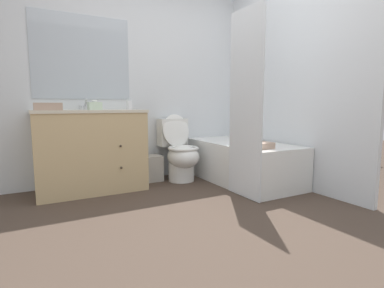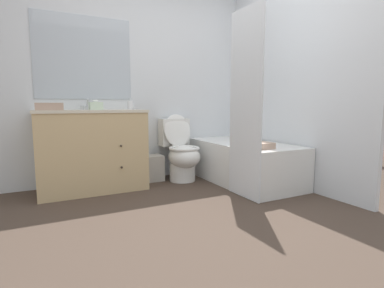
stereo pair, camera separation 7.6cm
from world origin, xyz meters
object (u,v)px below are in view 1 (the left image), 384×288
(toilet, at_px, (180,153))
(soap_dispenser, at_px, (129,105))
(bathtub, at_px, (242,162))
(bath_towel_folded, at_px, (257,145))
(sink_faucet, at_px, (86,107))
(vanity_cabinet, at_px, (91,150))
(hand_towel_folded, at_px, (48,107))
(tissue_box, at_px, (95,106))
(wastebasket, at_px, (150,168))

(toilet, distance_m, soap_dispenser, 0.85)
(bathtub, relative_size, bath_towel_folded, 5.18)
(sink_faucet, bearing_deg, soap_dispenser, -17.86)
(bathtub, bearing_deg, soap_dispenser, 157.51)
(vanity_cabinet, distance_m, hand_towel_folded, 0.64)
(soap_dispenser, bearing_deg, hand_towel_folded, -166.17)
(toilet, bearing_deg, hand_towel_folded, -175.48)
(sink_faucet, xyz_separation_m, toilet, (1.06, -0.24, -0.57))
(vanity_cabinet, bearing_deg, sink_faucet, 90.00)
(tissue_box, relative_size, hand_towel_folded, 0.56)
(vanity_cabinet, distance_m, soap_dispenser, 0.67)
(tissue_box, distance_m, soap_dispenser, 0.41)
(bathtub, relative_size, hand_towel_folded, 6.04)
(toilet, distance_m, hand_towel_folded, 1.58)
(sink_faucet, bearing_deg, vanity_cabinet, -90.00)
(toilet, height_order, soap_dispenser, soap_dispenser)
(sink_faucet, height_order, bathtub, sink_faucet)
(tissue_box, distance_m, bath_towel_folded, 1.77)
(hand_towel_folded, bearing_deg, bathtub, -8.20)
(sink_faucet, height_order, hand_towel_folded, sink_faucet)
(toilet, distance_m, wastebasket, 0.42)
(sink_faucet, distance_m, toilet, 1.23)
(vanity_cabinet, distance_m, tissue_box, 0.48)
(hand_towel_folded, bearing_deg, wastebasket, 13.32)
(sink_faucet, distance_m, soap_dispenser, 0.48)
(sink_faucet, relative_size, wastebasket, 0.45)
(toilet, height_order, wastebasket, toilet)
(soap_dispenser, bearing_deg, bath_towel_folded, -43.70)
(wastebasket, relative_size, hand_towel_folded, 1.27)
(wastebasket, height_order, hand_towel_folded, hand_towel_folded)
(hand_towel_folded, bearing_deg, toilet, 4.52)
(sink_faucet, height_order, tissue_box, sink_faucet)
(hand_towel_folded, bearing_deg, soap_dispenser, 13.83)
(toilet, bearing_deg, sink_faucet, 167.07)
(vanity_cabinet, relative_size, sink_faucet, 7.99)
(bathtub, xyz_separation_m, wastebasket, (-0.99, 0.57, -0.09))
(toilet, height_order, bathtub, toilet)
(sink_faucet, xyz_separation_m, tissue_box, (0.06, -0.22, 0.01))
(toilet, distance_m, tissue_box, 1.16)
(bathtub, distance_m, tissue_box, 1.84)
(vanity_cabinet, height_order, wastebasket, vanity_cabinet)
(wastebasket, height_order, tissue_box, tissue_box)
(soap_dispenser, bearing_deg, toilet, -9.05)
(vanity_cabinet, height_order, bath_towel_folded, vanity_cabinet)
(sink_faucet, xyz_separation_m, wastebasket, (0.71, -0.09, -0.76))
(sink_faucet, relative_size, tissue_box, 1.01)
(toilet, relative_size, soap_dispenser, 6.28)
(bathtub, height_order, bath_towel_folded, bath_towel_folded)
(soap_dispenser, xyz_separation_m, bath_towel_folded, (1.05, -1.00, -0.42))
(soap_dispenser, bearing_deg, sink_faucet, 162.14)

